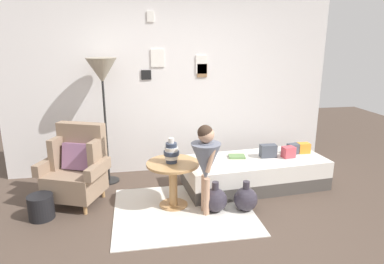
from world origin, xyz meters
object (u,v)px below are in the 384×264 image
(armchair, at_px, (77,168))
(magazine_basket, at_px, (41,207))
(book_on_daybed, at_px, (237,156))
(demijohn_far, at_px, (246,199))
(vase_striped, at_px, (171,152))
(demijohn_near, at_px, (215,200))
(daybed, at_px, (254,172))
(person_child, at_px, (206,159))
(side_table, at_px, (173,175))
(floor_lamp, at_px, (102,75))

(armchair, xyz_separation_m, magazine_basket, (-0.36, -0.38, -0.30))
(book_on_daybed, height_order, demijohn_far, book_on_daybed)
(book_on_daybed, bearing_deg, vase_striped, -153.75)
(demijohn_near, bearing_deg, magazine_basket, 174.94)
(demijohn_near, xyz_separation_m, magazine_basket, (-1.97, 0.17, -0.01))
(vase_striped, bearing_deg, magazine_basket, -178.21)
(daybed, xyz_separation_m, person_child, (-0.82, -0.63, 0.47))
(armchair, relative_size, demijohn_near, 2.62)
(demijohn_far, bearing_deg, vase_striped, 162.84)
(daybed, distance_m, magazine_basket, 2.71)
(person_child, xyz_separation_m, demijohn_far, (0.48, -0.01, -0.53))
(book_on_daybed, bearing_deg, magazine_basket, -168.09)
(person_child, xyz_separation_m, demijohn_near, (0.12, 0.02, -0.53))
(vase_striped, relative_size, person_child, 0.28)
(side_table, relative_size, floor_lamp, 0.36)
(book_on_daybed, relative_size, magazine_basket, 0.79)
(armchair, height_order, daybed, armchair)
(side_table, distance_m, magazine_basket, 1.53)
(book_on_daybed, relative_size, demijohn_far, 0.60)
(daybed, relative_size, magazine_basket, 7.01)
(daybed, xyz_separation_m, side_table, (-1.17, -0.38, 0.21))
(book_on_daybed, xyz_separation_m, demijohn_far, (-0.11, -0.73, -0.27))
(person_child, bearing_deg, floor_lamp, 135.82)
(floor_lamp, bearing_deg, daybed, -14.20)
(vase_striped, bearing_deg, side_table, -11.61)
(person_child, bearing_deg, demijohn_far, -1.77)
(armchair, distance_m, book_on_daybed, 2.08)
(daybed, height_order, vase_striped, vase_striped)
(person_child, distance_m, book_on_daybed, 0.96)
(magazine_basket, bearing_deg, daybed, 9.11)
(vase_striped, bearing_deg, person_child, -34.33)
(book_on_daybed, distance_m, demijohn_near, 0.88)
(armchair, height_order, floor_lamp, floor_lamp)
(vase_striped, distance_m, book_on_daybed, 1.09)
(vase_striped, xyz_separation_m, demijohn_far, (0.84, -0.26, -0.54))
(vase_striped, relative_size, book_on_daybed, 1.36)
(vase_striped, relative_size, demijohn_near, 0.81)
(magazine_basket, bearing_deg, person_child, -6.12)
(magazine_basket, bearing_deg, side_table, 1.66)
(daybed, distance_m, book_on_daybed, 0.33)
(floor_lamp, xyz_separation_m, demijohn_near, (1.28, -1.11, -1.36))
(armchair, distance_m, magazine_basket, 0.60)
(magazine_basket, bearing_deg, vase_striped, 1.79)
(person_child, distance_m, magazine_basket, 1.94)
(vase_striped, bearing_deg, armchair, 163.69)
(daybed, bearing_deg, armchair, -178.73)
(armchair, bearing_deg, daybed, 1.27)
(daybed, relative_size, demijohn_far, 5.33)
(floor_lamp, distance_m, demijohn_far, 2.42)
(floor_lamp, relative_size, magazine_basket, 6.18)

